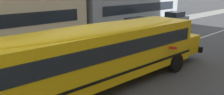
# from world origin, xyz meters

# --- Properties ---
(ground_plane) EXTENTS (400.00, 400.00, 0.00)m
(ground_plane) POSITION_xyz_m (0.00, 0.00, 0.00)
(ground_plane) COLOR #424244
(sidewalk_far) EXTENTS (120.00, 3.00, 0.01)m
(sidewalk_far) POSITION_xyz_m (0.00, 8.01, 0.01)
(sidewalk_far) COLOR gray
(sidewalk_far) RESTS_ON ground_plane
(lane_centreline) EXTENTS (110.00, 0.16, 0.01)m
(lane_centreline) POSITION_xyz_m (0.00, 0.00, 0.00)
(lane_centreline) COLOR silver
(lane_centreline) RESTS_ON ground_plane
(school_bus) EXTENTS (13.09, 3.39, 2.91)m
(school_bus) POSITION_xyz_m (0.68, -1.50, 1.73)
(school_bus) COLOR yellow
(school_bus) RESTS_ON ground_plane
(parked_car_grey_beside_sign) EXTENTS (3.95, 1.98, 1.64)m
(parked_car_grey_beside_sign) POSITION_xyz_m (18.88, 5.56, 0.84)
(parked_car_grey_beside_sign) COLOR gray
(parked_car_grey_beside_sign) RESTS_ON ground_plane
(parked_car_black_under_tree) EXTENTS (3.95, 1.97, 1.64)m
(parked_car_black_under_tree) POSITION_xyz_m (11.26, 5.11, 0.84)
(parked_car_black_under_tree) COLOR black
(parked_car_black_under_tree) RESTS_ON ground_plane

